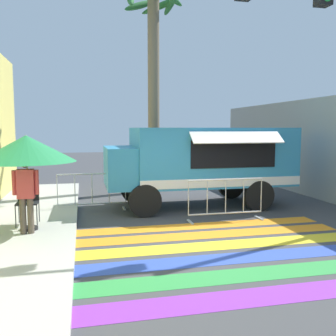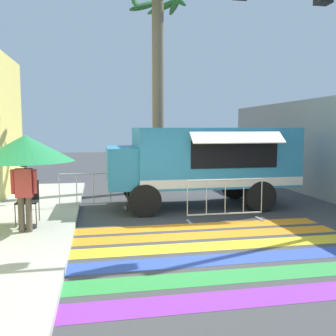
{
  "view_description": "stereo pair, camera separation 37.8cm",
  "coord_description": "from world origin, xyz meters",
  "px_view_note": "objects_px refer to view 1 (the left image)",
  "views": [
    {
      "loc": [
        -2.46,
        -7.32,
        2.32
      ],
      "look_at": [
        -0.29,
        2.18,
        1.29
      ],
      "focal_mm": 40.0,
      "sensor_mm": 36.0,
      "label": 1
    },
    {
      "loc": [
        -2.09,
        -7.4,
        2.32
      ],
      "look_at": [
        -0.29,
        2.18,
        1.29
      ],
      "focal_mm": 40.0,
      "sensor_mm": 36.0,
      "label": 2
    }
  ],
  "objects_px": {
    "traffic_signal_pole": "(325,27)",
    "barricade_front": "(226,200)",
    "patio_umbrella": "(26,149)",
    "vendor_person": "(26,191)",
    "food_truck": "(197,159)",
    "folding_chair": "(28,198)",
    "barricade_side": "(92,192)",
    "palm_tree": "(153,60)"
  },
  "relations": [
    {
      "from": "folding_chair",
      "to": "barricade_side",
      "type": "xyz_separation_m",
      "value": [
        1.49,
        1.67,
        -0.19
      ]
    },
    {
      "from": "traffic_signal_pole",
      "to": "folding_chair",
      "type": "bearing_deg",
      "value": 167.97
    },
    {
      "from": "food_truck",
      "to": "barricade_side",
      "type": "distance_m",
      "value": 3.2
    },
    {
      "from": "palm_tree",
      "to": "traffic_signal_pole",
      "type": "bearing_deg",
      "value": -65.21
    },
    {
      "from": "patio_umbrella",
      "to": "barricade_front",
      "type": "relative_size",
      "value": 1.06
    },
    {
      "from": "patio_umbrella",
      "to": "vendor_person",
      "type": "distance_m",
      "value": 0.91
    },
    {
      "from": "folding_chair",
      "to": "barricade_side",
      "type": "distance_m",
      "value": 2.25
    },
    {
      "from": "food_truck",
      "to": "palm_tree",
      "type": "xyz_separation_m",
      "value": [
        -0.76,
        3.02,
        3.36
      ]
    },
    {
      "from": "vendor_person",
      "to": "folding_chair",
      "type": "bearing_deg",
      "value": 91.44
    },
    {
      "from": "vendor_person",
      "to": "palm_tree",
      "type": "relative_size",
      "value": 0.22
    },
    {
      "from": "palm_tree",
      "to": "patio_umbrella",
      "type": "bearing_deg",
      "value": -125.8
    },
    {
      "from": "folding_chair",
      "to": "barricade_front",
      "type": "bearing_deg",
      "value": -11.4
    },
    {
      "from": "food_truck",
      "to": "folding_chair",
      "type": "bearing_deg",
      "value": -160.97
    },
    {
      "from": "traffic_signal_pole",
      "to": "palm_tree",
      "type": "distance_m",
      "value": 6.6
    },
    {
      "from": "patio_umbrella",
      "to": "barricade_front",
      "type": "bearing_deg",
      "value": 3.56
    },
    {
      "from": "patio_umbrella",
      "to": "folding_chair",
      "type": "bearing_deg",
      "value": 99.04
    },
    {
      "from": "food_truck",
      "to": "barricade_side",
      "type": "height_order",
      "value": "food_truck"
    },
    {
      "from": "traffic_signal_pole",
      "to": "barricade_front",
      "type": "bearing_deg",
      "value": 148.41
    },
    {
      "from": "food_truck",
      "to": "traffic_signal_pole",
      "type": "xyz_separation_m",
      "value": [
        2.01,
        -2.97,
        3.14
      ]
    },
    {
      "from": "patio_umbrella",
      "to": "barricade_side",
      "type": "relative_size",
      "value": 1.09
    },
    {
      "from": "folding_chair",
      "to": "vendor_person",
      "type": "height_order",
      "value": "vendor_person"
    },
    {
      "from": "folding_chair",
      "to": "barricade_front",
      "type": "xyz_separation_m",
      "value": [
        4.74,
        -0.27,
        -0.19
      ]
    },
    {
      "from": "patio_umbrella",
      "to": "palm_tree",
      "type": "height_order",
      "value": "palm_tree"
    },
    {
      "from": "food_truck",
      "to": "barricade_front",
      "type": "distance_m",
      "value": 2.06
    },
    {
      "from": "patio_umbrella",
      "to": "barricade_side",
      "type": "bearing_deg",
      "value": 57.87
    },
    {
      "from": "vendor_person",
      "to": "palm_tree",
      "type": "distance_m",
      "value": 7.59
    },
    {
      "from": "barricade_side",
      "to": "barricade_front",
      "type": "bearing_deg",
      "value": -30.94
    },
    {
      "from": "traffic_signal_pole",
      "to": "barricade_front",
      "type": "relative_size",
      "value": 3.22
    },
    {
      "from": "folding_chair",
      "to": "palm_tree",
      "type": "distance_m",
      "value": 7.22
    },
    {
      "from": "barricade_front",
      "to": "palm_tree",
      "type": "bearing_deg",
      "value": 100.85
    },
    {
      "from": "vendor_person",
      "to": "barricade_front",
      "type": "height_order",
      "value": "vendor_person"
    },
    {
      "from": "barricade_front",
      "to": "palm_tree",
      "type": "relative_size",
      "value": 0.27
    },
    {
      "from": "barricade_front",
      "to": "barricade_side",
      "type": "bearing_deg",
      "value": 149.06
    },
    {
      "from": "patio_umbrella",
      "to": "palm_tree",
      "type": "bearing_deg",
      "value": 54.2
    },
    {
      "from": "vendor_person",
      "to": "barricade_side",
      "type": "height_order",
      "value": "vendor_person"
    },
    {
      "from": "traffic_signal_pole",
      "to": "barricade_front",
      "type": "xyz_separation_m",
      "value": [
        -1.83,
        1.13,
        -4.04
      ]
    },
    {
      "from": "barricade_front",
      "to": "barricade_side",
      "type": "relative_size",
      "value": 1.03
    },
    {
      "from": "folding_chair",
      "to": "barricade_side",
      "type": "height_order",
      "value": "folding_chair"
    },
    {
      "from": "patio_umbrella",
      "to": "folding_chair",
      "type": "height_order",
      "value": "patio_umbrella"
    },
    {
      "from": "patio_umbrella",
      "to": "barricade_front",
      "type": "height_order",
      "value": "patio_umbrella"
    },
    {
      "from": "patio_umbrella",
      "to": "vendor_person",
      "type": "height_order",
      "value": "patio_umbrella"
    },
    {
      "from": "traffic_signal_pole",
      "to": "barricade_side",
      "type": "relative_size",
      "value": 3.31
    }
  ]
}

